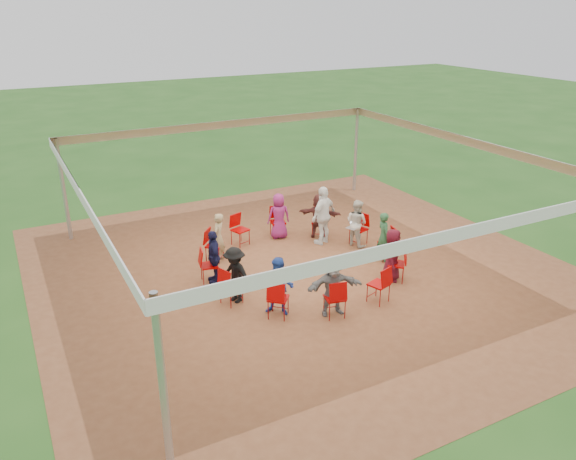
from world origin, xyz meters
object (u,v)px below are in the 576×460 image
standing_person (323,215)px  person_seated_9 (384,237)px  person_seated_1 (319,216)px  chair_11 (387,244)px  person_seated_6 (280,287)px  chair_7 (278,299)px  chair_10 (396,264)px  person_seated_7 (333,286)px  chair_1 (320,222)px  laptop (353,226)px  chair_5 (209,266)px  person_seated_8 (392,255)px  cable_coil (295,269)px  person_seated_4 (214,256)px  person_seated_2 (279,216)px  chair_2 (278,222)px  chair_0 (359,229)px  chair_4 (214,245)px  chair_6 (231,286)px  person_seated_5 (235,275)px  chair_3 (240,230)px  chair_9 (379,284)px  person_seated_0 (357,223)px  person_seated_3 (218,238)px  chair_8 (335,298)px

standing_person → person_seated_9: bearing=91.7°
person_seated_1 → chair_11: bearing=152.5°
person_seated_6 → chair_7: bearing=-90.0°
chair_10 → person_seated_7: person_seated_7 is taller
chair_1 → laptop: chair_1 is taller
chair_5 → person_seated_8: size_ratio=0.67×
person_seated_6 → cable_coil: (1.37, 1.80, -0.66)m
person_seated_4 → laptop: size_ratio=3.86×
person_seated_2 → person_seated_8: 3.94m
chair_2 → person_seated_1: bearing=159.5°
chair_10 → person_seated_1: person_seated_1 is taller
chair_5 → person_seated_1: person_seated_1 is taller
chair_0 → chair_4: same height
chair_2 → chair_6: (-2.76, -3.10, 0.00)m
chair_4 → person_seated_5: size_ratio=0.67×
chair_3 → chair_11: (3.10, -2.76, 0.00)m
chair_3 → person_seated_2: (1.21, -0.05, 0.23)m
chair_0 → person_seated_2: person_seated_2 is taller
chair_9 → person_seated_0: bearing=46.5°
chair_0 → standing_person: (-0.87, 0.52, 0.41)m
chair_4 → chair_5: bearing=15.0°
chair_5 → cable_coil: chair_5 is taller
person_seated_3 → standing_person: 3.11m
chair_2 → person_seated_5: (-2.65, -3.06, 0.23)m
person_seated_4 → cable_coil: 2.21m
chair_4 → chair_9: same height
person_seated_8 → person_seated_9: same height
chair_2 → chair_10: 4.15m
chair_3 → person_seated_1: person_seated_1 is taller
person_seated_3 → person_seated_8: (3.40, -3.03, 0.00)m
chair_5 → person_seated_9: (4.57, -0.95, 0.23)m
chair_0 → person_seated_2: size_ratio=0.67×
person_seated_9 → chair_2: bearing=43.5°
chair_11 → person_seated_4: size_ratio=0.67×
chair_9 → cable_coil: bearing=92.4°
person_seated_7 → person_seated_1: bearing=75.0°
chair_4 → person_seated_6: person_seated_6 is taller
person_seated_0 → person_seated_2: same height
chair_11 → person_seated_2: size_ratio=0.67×
chair_4 → person_seated_2: size_ratio=0.67×
laptop → person_seated_6: bearing=105.6°
chair_11 → chair_5: bearing=90.0°
person_seated_2 → chair_5: bearing=43.5°
person_seated_0 → chair_3: bearing=43.5°
chair_8 → laptop: (2.49, 3.01, 0.18)m
person_seated_2 → chair_8: bearing=90.0°
person_seated_5 → person_seated_9: bearing=75.0°
chair_5 → person_seated_8: bearing=75.4°
chair_5 → person_seated_7: (1.88, -2.71, 0.23)m
chair_0 → chair_1: bearing=15.0°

